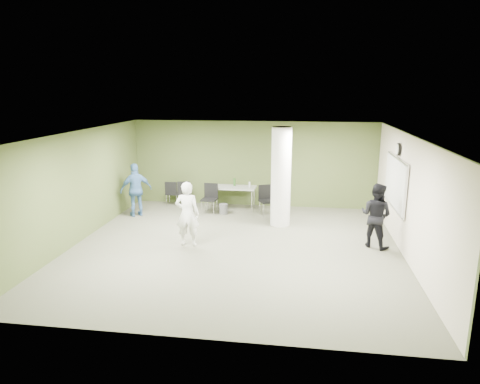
% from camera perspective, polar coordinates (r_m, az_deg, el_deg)
% --- Properties ---
extents(floor, '(8.00, 8.00, 0.00)m').
position_cam_1_polar(floor, '(10.64, -0.66, -7.40)').
color(floor, '#4C4D3D').
rests_on(floor, ground).
extents(ceiling, '(8.00, 8.00, 0.00)m').
position_cam_1_polar(ceiling, '(9.98, -0.70, 7.78)').
color(ceiling, white).
rests_on(ceiling, wall_back).
extents(wall_back, '(8.00, 2.80, 0.02)m').
position_cam_1_polar(wall_back, '(14.11, 1.82, 3.75)').
color(wall_back, '#485729').
rests_on(wall_back, floor).
extents(wall_left, '(0.02, 8.00, 2.80)m').
position_cam_1_polar(wall_left, '(11.52, -20.75, 0.62)').
color(wall_left, '#485729').
rests_on(wall_left, floor).
extents(wall_right_cream, '(0.02, 8.00, 2.80)m').
position_cam_1_polar(wall_right_cream, '(10.41, 21.65, -0.79)').
color(wall_right_cream, beige).
rests_on(wall_right_cream, floor).
extents(column, '(0.56, 0.56, 2.80)m').
position_cam_1_polar(column, '(12.07, 5.48, 2.01)').
color(column, silver).
rests_on(column, floor).
extents(whiteboard, '(0.05, 2.30, 1.30)m').
position_cam_1_polar(whiteboard, '(11.51, 19.98, 1.18)').
color(whiteboard, silver).
rests_on(whiteboard, wall_right_cream).
extents(wall_clock, '(0.06, 0.32, 0.32)m').
position_cam_1_polar(wall_clock, '(11.37, 20.34, 5.36)').
color(wall_clock, black).
rests_on(wall_clock, wall_right_cream).
extents(folding_table, '(1.59, 0.72, 1.00)m').
position_cam_1_polar(folding_table, '(13.74, -1.15, 0.52)').
color(folding_table, '#979791').
rests_on(folding_table, floor).
extents(wastebasket, '(0.27, 0.27, 0.32)m').
position_cam_1_polar(wastebasket, '(13.36, -2.23, -2.28)').
color(wastebasket, '#4C4C4C').
rests_on(wastebasket, floor).
extents(chair_back_left, '(0.42, 0.42, 0.84)m').
position_cam_1_polar(chair_back_left, '(14.39, -9.06, 0.06)').
color(chair_back_left, black).
rests_on(chair_back_left, floor).
extents(chair_back_right, '(0.52, 0.52, 0.85)m').
position_cam_1_polar(chair_back_right, '(14.30, -7.53, 0.08)').
color(chair_back_right, black).
rests_on(chair_back_right, floor).
extents(chair_table_left, '(0.50, 0.50, 0.93)m').
position_cam_1_polar(chair_table_left, '(13.42, -4.02, -0.53)').
color(chair_table_left, black).
rests_on(chair_table_left, floor).
extents(chair_table_right, '(0.61, 0.61, 0.93)m').
position_cam_1_polar(chair_table_right, '(13.22, 3.57, -0.76)').
color(chair_table_right, black).
rests_on(chair_table_right, floor).
extents(woman_white, '(0.61, 0.41, 1.63)m').
position_cam_1_polar(woman_white, '(10.61, -7.03, -2.92)').
color(woman_white, white).
rests_on(woman_white, floor).
extents(man_black, '(0.99, 0.94, 1.61)m').
position_cam_1_polar(man_black, '(10.96, 17.67, -2.99)').
color(man_black, black).
rests_on(man_black, floor).
extents(man_blue, '(1.01, 0.87, 1.63)m').
position_cam_1_polar(man_blue, '(13.38, -13.69, 0.27)').
color(man_blue, '#3E6799').
rests_on(man_blue, floor).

